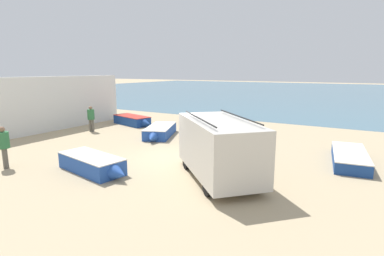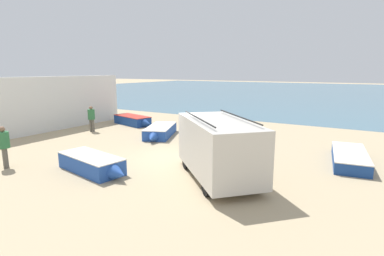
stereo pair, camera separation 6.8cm
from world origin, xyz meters
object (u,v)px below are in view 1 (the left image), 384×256
object	(u,v)px
fishing_rowboat_0	(349,157)
fishing_rowboat_4	(233,130)
fishing_rowboat_2	(160,131)
fishing_rowboat_3	(133,120)
parked_van	(218,147)
fisherman_1	(226,126)
fisherman_2	(3,143)
fishing_rowboat_1	(94,164)
fisherman_0	(91,116)

from	to	relation	value
fishing_rowboat_0	fishing_rowboat_4	world-z (taller)	fishing_rowboat_4
fishing_rowboat_2	fishing_rowboat_3	xyz separation A→B (m)	(-4.18, 2.27, 0.02)
parked_van	fisherman_1	size ratio (longest dim) A/B	2.75
fishing_rowboat_0	parked_van	bearing A→B (deg)	131.53
fisherman_2	fishing_rowboat_1	bearing A→B (deg)	-25.69
parked_van	fishing_rowboat_4	world-z (taller)	parked_van
fishing_rowboat_4	fisherman_1	size ratio (longest dim) A/B	2.00
fisherman_2	fisherman_1	bearing A→B (deg)	5.64
parked_van	fisherman_0	xyz separation A→B (m)	(-11.24, 3.77, -0.21)
parked_van	fishing_rowboat_3	xyz separation A→B (m)	(-10.56, 7.17, -0.91)
fishing_rowboat_0	fishing_rowboat_1	xyz separation A→B (m)	(-8.95, -6.76, 0.07)
fishing_rowboat_3	fisherman_1	size ratio (longest dim) A/B	2.30
fisherman_0	fisherman_2	distance (m)	7.78
fisherman_2	fisherman_0	bearing A→B (deg)	63.63
fishing_rowboat_3	fisherman_2	size ratio (longest dim) A/B	2.21
fishing_rowboat_2	fishing_rowboat_4	distance (m)	4.81
fishing_rowboat_0	fishing_rowboat_2	distance (m)	10.64
fishing_rowboat_1	fisherman_2	size ratio (longest dim) A/B	2.16
fishing_rowboat_1	fishing_rowboat_0	bearing A→B (deg)	46.95
parked_van	fishing_rowboat_1	world-z (taller)	parked_van
fishing_rowboat_1	fishing_rowboat_3	xyz separation A→B (m)	(-5.87, 9.10, 0.00)
fishing_rowboat_1	fisherman_2	xyz separation A→B (m)	(-3.66, -1.52, 0.74)
fishing_rowboat_0	fisherman_1	distance (m)	6.32
fishing_rowboat_3	fisherman_0	world-z (taller)	fisherman_0
fishing_rowboat_4	fisherman_0	bearing A→B (deg)	-108.38
fishing_rowboat_2	fisherman_1	world-z (taller)	fisherman_1
parked_van	fisherman_0	bearing A→B (deg)	26.14
fishing_rowboat_0	fishing_rowboat_2	size ratio (longest dim) A/B	1.15
fishing_rowboat_1	fisherman_0	size ratio (longest dim) A/B	2.23
parked_van	fishing_rowboat_0	xyz separation A→B (m)	(4.27, 4.83, -0.98)
fishing_rowboat_4	fishing_rowboat_0	bearing A→B (deg)	21.45
fishing_rowboat_2	fisherman_2	distance (m)	8.61
fisherman_0	fisherman_2	world-z (taller)	fisherman_2
parked_van	fishing_rowboat_1	bearing A→B (deg)	67.07
fishing_rowboat_0	fishing_rowboat_2	bearing A→B (deg)	82.61
fishing_rowboat_0	fishing_rowboat_4	distance (m)	7.58
fishing_rowboat_2	fisherman_0	bearing A→B (deg)	-99.49
fishing_rowboat_2	fishing_rowboat_0	bearing A→B (deg)	67.02
parked_van	fisherman_1	world-z (taller)	parked_van
fisherman_0	fisherman_1	size ratio (longest dim) A/B	1.01
fishing_rowboat_4	fisherman_2	world-z (taller)	fisherman_2
fishing_rowboat_4	fisherman_0	world-z (taller)	fisherman_0
parked_van	fisherman_0	world-z (taller)	parked_van
fishing_rowboat_1	fishing_rowboat_4	distance (m)	10.08
fishing_rowboat_3	fishing_rowboat_4	bearing A→B (deg)	20.27
fishing_rowboat_2	fisherman_2	world-z (taller)	fisherman_2
fishing_rowboat_3	fisherman_2	world-z (taller)	fisherman_2
fisherman_0	fishing_rowboat_1	bearing A→B (deg)	-162.19
fishing_rowboat_0	fishing_rowboat_4	size ratio (longest dim) A/B	1.39
parked_van	fisherman_0	distance (m)	11.86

